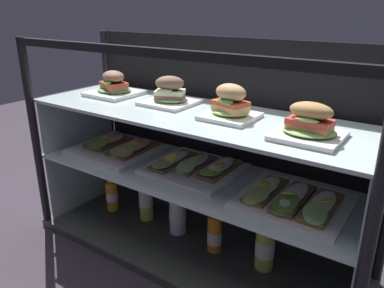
{
  "coord_description": "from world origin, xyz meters",
  "views": [
    {
      "loc": [
        0.74,
        -1.07,
        0.95
      ],
      "look_at": [
        0.0,
        0.0,
        0.47
      ],
      "focal_mm": 35.21,
      "sensor_mm": 36.0,
      "label": 1
    }
  ],
  "objects_px": {
    "juice_bottle_front_second": "(146,198)",
    "plated_roll_sandwich_mid_right": "(309,126)",
    "open_sandwich_tray_near_right_corner": "(118,147)",
    "open_sandwich_tray_center": "(293,199)",
    "juice_bottle_near_post": "(178,214)",
    "juice_bottle_back_center": "(265,243)",
    "plated_roll_sandwich_mid_left": "(170,94)",
    "plated_roll_sandwich_center": "(114,87)",
    "juice_bottle_back_left": "(215,232)",
    "open_sandwich_tray_near_left_corner": "(194,167)",
    "plated_roll_sandwich_right_of_center": "(230,105)",
    "juice_bottle_front_fourth": "(112,194)"
  },
  "relations": [
    {
      "from": "juice_bottle_near_post",
      "to": "open_sandwich_tray_near_right_corner",
      "type": "bearing_deg",
      "value": -172.82
    },
    {
      "from": "plated_roll_sandwich_mid_left",
      "to": "juice_bottle_back_left",
      "type": "bearing_deg",
      "value": -5.84
    },
    {
      "from": "open_sandwich_tray_near_right_corner",
      "to": "juice_bottle_back_left",
      "type": "bearing_deg",
      "value": 2.0
    },
    {
      "from": "juice_bottle_near_post",
      "to": "juice_bottle_back_center",
      "type": "bearing_deg",
      "value": -1.08
    },
    {
      "from": "plated_roll_sandwich_mid_left",
      "to": "juice_bottle_back_left",
      "type": "distance_m",
      "value": 0.57
    },
    {
      "from": "plated_roll_sandwich_mid_left",
      "to": "juice_bottle_front_second",
      "type": "height_order",
      "value": "plated_roll_sandwich_mid_left"
    },
    {
      "from": "juice_bottle_front_second",
      "to": "juice_bottle_back_left",
      "type": "relative_size",
      "value": 1.14
    },
    {
      "from": "plated_roll_sandwich_mid_right",
      "to": "juice_bottle_front_fourth",
      "type": "distance_m",
      "value": 1.05
    },
    {
      "from": "plated_roll_sandwich_right_of_center",
      "to": "plated_roll_sandwich_mid_left",
      "type": "bearing_deg",
      "value": 171.61
    },
    {
      "from": "plated_roll_sandwich_mid_right",
      "to": "juice_bottle_back_left",
      "type": "relative_size",
      "value": 0.88
    },
    {
      "from": "plated_roll_sandwich_mid_right",
      "to": "open_sandwich_tray_center",
      "type": "bearing_deg",
      "value": 138.67
    },
    {
      "from": "plated_roll_sandwich_center",
      "to": "open_sandwich_tray_near_right_corner",
      "type": "height_order",
      "value": "plated_roll_sandwich_center"
    },
    {
      "from": "open_sandwich_tray_near_right_corner",
      "to": "juice_bottle_front_second",
      "type": "xyz_separation_m",
      "value": [
        0.11,
        0.04,
        -0.23
      ]
    },
    {
      "from": "open_sandwich_tray_center",
      "to": "open_sandwich_tray_near_left_corner",
      "type": "bearing_deg",
      "value": 174.82
    },
    {
      "from": "juice_bottle_front_second",
      "to": "plated_roll_sandwich_mid_right",
      "type": "bearing_deg",
      "value": -7.38
    },
    {
      "from": "juice_bottle_front_second",
      "to": "plated_roll_sandwich_right_of_center",
      "type": "bearing_deg",
      "value": -5.91
    },
    {
      "from": "juice_bottle_back_center",
      "to": "juice_bottle_back_left",
      "type": "bearing_deg",
      "value": -176.68
    },
    {
      "from": "plated_roll_sandwich_center",
      "to": "plated_roll_sandwich_mid_left",
      "type": "xyz_separation_m",
      "value": [
        0.29,
        0.01,
        0.0
      ]
    },
    {
      "from": "plated_roll_sandwich_right_of_center",
      "to": "open_sandwich_tray_center",
      "type": "bearing_deg",
      "value": -3.89
    },
    {
      "from": "open_sandwich_tray_near_right_corner",
      "to": "open_sandwich_tray_near_left_corner",
      "type": "distance_m",
      "value": 0.39
    },
    {
      "from": "open_sandwich_tray_near_left_corner",
      "to": "juice_bottle_back_left",
      "type": "distance_m",
      "value": 0.28
    },
    {
      "from": "open_sandwich_tray_near_left_corner",
      "to": "juice_bottle_front_second",
      "type": "distance_m",
      "value": 0.36
    },
    {
      "from": "plated_roll_sandwich_center",
      "to": "juice_bottle_near_post",
      "type": "height_order",
      "value": "plated_roll_sandwich_center"
    },
    {
      "from": "plated_roll_sandwich_mid_left",
      "to": "juice_bottle_near_post",
      "type": "distance_m",
      "value": 0.51
    },
    {
      "from": "open_sandwich_tray_center",
      "to": "plated_roll_sandwich_center",
      "type": "bearing_deg",
      "value": 176.67
    },
    {
      "from": "plated_roll_sandwich_mid_left",
      "to": "plated_roll_sandwich_mid_right",
      "type": "distance_m",
      "value": 0.58
    },
    {
      "from": "plated_roll_sandwich_center",
      "to": "open_sandwich_tray_near_right_corner",
      "type": "xyz_separation_m",
      "value": [
        0.03,
        -0.03,
        -0.26
      ]
    },
    {
      "from": "juice_bottle_front_second",
      "to": "juice_bottle_near_post",
      "type": "xyz_separation_m",
      "value": [
        0.18,
        -0.01,
        -0.02
      ]
    },
    {
      "from": "plated_roll_sandwich_center",
      "to": "juice_bottle_near_post",
      "type": "xyz_separation_m",
      "value": [
        0.32,
        0.01,
        -0.51
      ]
    },
    {
      "from": "juice_bottle_front_fourth",
      "to": "juice_bottle_front_second",
      "type": "height_order",
      "value": "juice_bottle_front_second"
    },
    {
      "from": "plated_roll_sandwich_mid_left",
      "to": "open_sandwich_tray_near_right_corner",
      "type": "distance_m",
      "value": 0.37
    },
    {
      "from": "open_sandwich_tray_near_right_corner",
      "to": "juice_bottle_back_left",
      "type": "relative_size",
      "value": 1.6
    },
    {
      "from": "plated_roll_sandwich_mid_left",
      "to": "open_sandwich_tray_near_left_corner",
      "type": "relative_size",
      "value": 0.56
    },
    {
      "from": "open_sandwich_tray_center",
      "to": "plated_roll_sandwich_mid_left",
      "type": "bearing_deg",
      "value": 173.69
    },
    {
      "from": "juice_bottle_back_center",
      "to": "juice_bottle_front_fourth",
      "type": "bearing_deg",
      "value": -178.79
    },
    {
      "from": "plated_roll_sandwich_center",
      "to": "juice_bottle_back_left",
      "type": "bearing_deg",
      "value": -1.33
    },
    {
      "from": "plated_roll_sandwich_mid_left",
      "to": "plated_roll_sandwich_mid_right",
      "type": "height_order",
      "value": "plated_roll_sandwich_mid_left"
    },
    {
      "from": "plated_roll_sandwich_center",
      "to": "plated_roll_sandwich_right_of_center",
      "type": "xyz_separation_m",
      "value": [
        0.58,
        -0.03,
        0.01
      ]
    },
    {
      "from": "juice_bottle_back_left",
      "to": "juice_bottle_back_center",
      "type": "distance_m",
      "value": 0.21
    },
    {
      "from": "plated_roll_sandwich_mid_left",
      "to": "juice_bottle_front_fourth",
      "type": "xyz_separation_m",
      "value": [
        -0.34,
        -0.03,
        -0.52
      ]
    },
    {
      "from": "plated_roll_sandwich_right_of_center",
      "to": "open_sandwich_tray_near_right_corner",
      "type": "distance_m",
      "value": 0.61
    },
    {
      "from": "juice_bottle_front_second",
      "to": "juice_bottle_back_center",
      "type": "bearing_deg",
      "value": -1.38
    },
    {
      "from": "plated_roll_sandwich_right_of_center",
      "to": "juice_bottle_back_left",
      "type": "relative_size",
      "value": 0.81
    },
    {
      "from": "open_sandwich_tray_center",
      "to": "open_sandwich_tray_near_right_corner",
      "type": "bearing_deg",
      "value": 178.63
    },
    {
      "from": "open_sandwich_tray_center",
      "to": "juice_bottle_back_center",
      "type": "xyz_separation_m",
      "value": [
        -0.1,
        0.05,
        -0.23
      ]
    },
    {
      "from": "open_sandwich_tray_near_right_corner",
      "to": "juice_bottle_front_fourth",
      "type": "relative_size",
      "value": 1.7
    },
    {
      "from": "plated_roll_sandwich_mid_left",
      "to": "juice_bottle_front_second",
      "type": "relative_size",
      "value": 0.78
    },
    {
      "from": "open_sandwich_tray_near_right_corner",
      "to": "open_sandwich_tray_center",
      "type": "distance_m",
      "value": 0.8
    },
    {
      "from": "open_sandwich_tray_near_right_corner",
      "to": "open_sandwich_tray_center",
      "type": "xyz_separation_m",
      "value": [
        0.8,
        -0.02,
        -0.0
      ]
    },
    {
      "from": "plated_roll_sandwich_center",
      "to": "juice_bottle_front_second",
      "type": "xyz_separation_m",
      "value": [
        0.14,
        0.01,
        -0.49
      ]
    }
  ]
}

